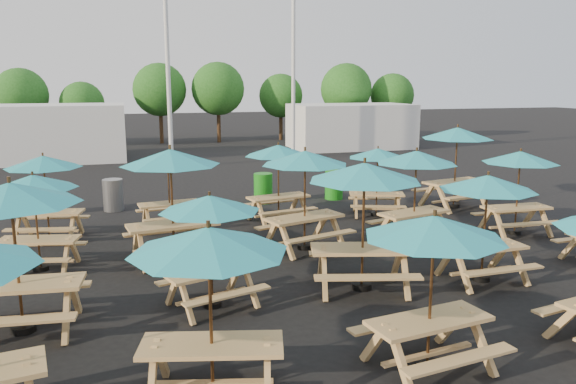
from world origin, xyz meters
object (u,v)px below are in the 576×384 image
object	(u,v)px
picnic_unit_19	(457,138)
waste_bin_0	(39,199)
picnic_unit_15	(378,157)
picnic_unit_18	(520,162)
picnic_unit_13	(487,189)
picnic_unit_7	(168,163)
picnic_unit_9	(364,180)
picnic_unit_3	(44,167)
waste_bin_3	(334,185)
picnic_unit_4	(209,251)
picnic_unit_6	(171,164)
picnic_unit_14	(416,163)
picnic_unit_11	(278,155)
waste_bin_1	(113,195)
waste_bin_2	(263,188)
picnic_unit_5	(210,210)
picnic_unit_1	(11,203)
picnic_unit_2	(34,188)
picnic_unit_10	(305,164)
picnic_unit_8	(434,237)

from	to	relation	value
picnic_unit_19	waste_bin_0	world-z (taller)	picnic_unit_19
picnic_unit_15	picnic_unit_18	size ratio (longest dim) A/B	1.01
picnic_unit_13	picnic_unit_19	bearing A→B (deg)	60.15
picnic_unit_7	picnic_unit_9	xyz separation A→B (m)	(3.18, -5.72, 0.34)
picnic_unit_3	waste_bin_3	bearing A→B (deg)	28.53
picnic_unit_4	picnic_unit_6	distance (m)	5.87
picnic_unit_14	picnic_unit_11	bearing A→B (deg)	117.89
picnic_unit_3	waste_bin_1	size ratio (longest dim) A/B	2.24
picnic_unit_11	picnic_unit_9	bearing A→B (deg)	-99.65
waste_bin_0	waste_bin_1	bearing A→B (deg)	1.39
picnic_unit_7	waste_bin_2	distance (m)	4.23
picnic_unit_18	waste_bin_2	size ratio (longest dim) A/B	2.25
picnic_unit_14	picnic_unit_9	bearing A→B (deg)	-148.63
waste_bin_2	picnic_unit_3	bearing A→B (deg)	-156.42
picnic_unit_5	picnic_unit_9	size ratio (longest dim) A/B	0.85
picnic_unit_3	waste_bin_0	world-z (taller)	picnic_unit_3
picnic_unit_18	waste_bin_2	bearing A→B (deg)	136.58
picnic_unit_4	picnic_unit_7	xyz separation A→B (m)	(0.17, 8.74, -0.15)
picnic_unit_3	picnic_unit_5	size ratio (longest dim) A/B	0.99
waste_bin_3	picnic_unit_7	bearing A→B (deg)	-157.42
picnic_unit_7	picnic_unit_1	bearing A→B (deg)	-121.99
picnic_unit_2	picnic_unit_7	world-z (taller)	picnic_unit_7
picnic_unit_4	picnic_unit_5	size ratio (longest dim) A/B	1.07
picnic_unit_1	picnic_unit_2	xyz separation A→B (m)	(-0.14, 3.14, -0.33)
picnic_unit_5	waste_bin_1	size ratio (longest dim) A/B	2.27
picnic_unit_3	picnic_unit_19	world-z (taller)	picnic_unit_19
picnic_unit_18	picnic_unit_19	xyz separation A→B (m)	(0.21, 3.23, 0.31)
picnic_unit_9	picnic_unit_19	size ratio (longest dim) A/B	1.01
waste_bin_2	waste_bin_3	distance (m)	2.46
picnic_unit_4	picnic_unit_13	world-z (taller)	picnic_unit_4
waste_bin_0	picnic_unit_11	bearing A→B (deg)	-22.11
picnic_unit_13	waste_bin_3	size ratio (longest dim) A/B	2.22
picnic_unit_10	picnic_unit_9	bearing A→B (deg)	-101.39
picnic_unit_15	picnic_unit_19	bearing A→B (deg)	25.63
picnic_unit_18	waste_bin_0	size ratio (longest dim) A/B	2.25
picnic_unit_5	picnic_unit_4	bearing A→B (deg)	-116.60
picnic_unit_1	picnic_unit_2	size ratio (longest dim) A/B	1.15
picnic_unit_4	picnic_unit_11	world-z (taller)	picnic_unit_4
waste_bin_1	waste_bin_3	world-z (taller)	same
picnic_unit_15	picnic_unit_2	bearing A→B (deg)	-144.52
picnic_unit_8	picnic_unit_18	xyz separation A→B (m)	(5.82, 5.64, -0.01)
picnic_unit_1	picnic_unit_5	bearing A→B (deg)	8.68
waste_bin_0	waste_bin_1	size ratio (longest dim) A/B	1.00
picnic_unit_4	waste_bin_3	xyz separation A→B (m)	(5.84, 11.10, -1.46)
picnic_unit_19	picnic_unit_2	bearing A→B (deg)	-177.63
picnic_unit_1	picnic_unit_5	size ratio (longest dim) A/B	1.11
picnic_unit_4	picnic_unit_15	distance (m)	10.52
waste_bin_2	picnic_unit_6	bearing A→B (deg)	-122.33
picnic_unit_6	picnic_unit_18	world-z (taller)	picnic_unit_6
picnic_unit_6	picnic_unit_10	world-z (taller)	picnic_unit_6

